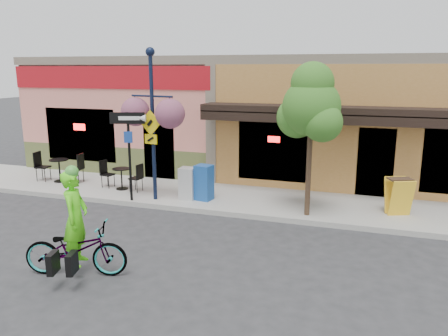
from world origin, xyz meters
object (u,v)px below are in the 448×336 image
Objects in this scene: one_way_sign at (130,157)px; street_tree at (310,140)px; building at (266,113)px; lamp_post at (153,126)px; newspaper_box_blue at (204,183)px; bicycle at (76,249)px; newspaper_box_grey at (188,183)px; cyclist_rider at (76,230)px.

street_tree is at bearing -14.86° from one_way_sign.
building is 6.80× the size of one_way_sign.
building is 4.39× the size of street_tree.
newspaper_box_blue is at bearing 25.26° from lamp_post.
one_way_sign is (-0.63, -0.33, -0.93)m from lamp_post.
lamp_post is 4.63m from street_tree.
lamp_post reaches higher than bicycle.
newspaper_box_blue reaches higher than bicycle.
newspaper_box_blue reaches higher than newspaper_box_grey.
cyclist_rider is at bearing -88.41° from newspaper_box_blue.
one_way_sign is at bearing -110.75° from building.
building is 6.47m from newspaper_box_grey.
newspaper_box_grey is at bearing -161.95° from newspaper_box_blue.
newspaper_box_grey is at bearing -99.40° from building.
building is at bearing 94.86° from newspaper_box_blue.
building is 7.08m from street_tree.
newspaper_box_blue is at bearing 171.88° from street_tree.
building is 11.49m from bicycle.
bicycle is at bearing -72.71° from lamp_post.
cyclist_rider reaches higher than newspaper_box_blue.
building is at bearing 82.67° from lamp_post.
cyclist_rider is 5.24m from newspaper_box_blue.
bicycle is 0.77× the size of one_way_sign.
cyclist_rider is 0.46× the size of street_tree.
lamp_post is (-1.96, -6.52, 0.16)m from building.
newspaper_box_grey is (0.28, 5.10, 0.10)m from bicycle.
building is at bearing 80.54° from newspaper_box_grey.
lamp_post is 1.09× the size of street_tree.
building is 8.80× the size of bicycle.
street_tree is at bearing 8.88° from lamp_post.
building is 11.43m from cyclist_rider.
building is at bearing -21.45° from cyclist_rider.
street_tree is at bearing 1.57° from newspaper_box_blue.
one_way_sign is 1.91m from newspaper_box_grey.
lamp_post is 2.03m from newspaper_box_grey.
street_tree is (3.91, 4.72, 1.27)m from cyclist_rider.
newspaper_box_blue is at bearing -23.21° from cyclist_rider.
building is at bearing 51.25° from one_way_sign.
newspaper_box_grey is at bearing 4.98° from one_way_sign.
newspaper_box_grey is at bearing -17.69° from cyclist_rider.
street_tree is at bearing -54.76° from cyclist_rider.
street_tree is at bearing -55.11° from bicycle.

